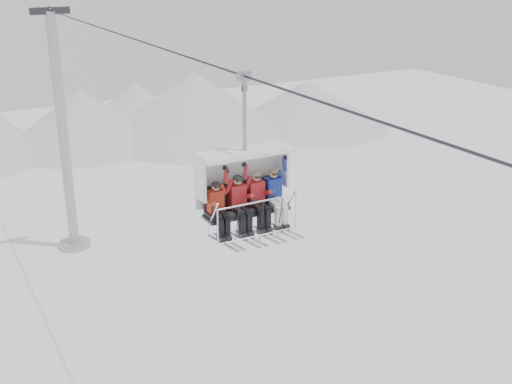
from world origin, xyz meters
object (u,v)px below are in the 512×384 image
skier_far_left (218,208)px  chairlift_carrier (243,179)px  lift_tower_right (65,152)px  skier_center_right (258,198)px  skier_center_left (239,202)px  skier_far_right (275,195)px

skier_far_left → chairlift_carrier: bearing=20.2°
lift_tower_right → skier_far_left: bearing=-92.3°
skier_center_right → lift_tower_right: bearing=90.7°
lift_tower_right → chairlift_carrier: (0.00, -21.29, 4.90)m
skier_center_left → skier_far_right: size_ratio=1.00×
skier_far_left → skier_center_left: 0.60m
chairlift_carrier → skier_far_left: (-0.85, -0.31, -0.50)m
skier_center_right → chairlift_carrier: bearing=132.1°
skier_center_left → lift_tower_right: bearing=89.3°
skier_center_left → skier_center_right: bearing=0.0°
lift_tower_right → skier_center_left: lift_tower_right is taller
skier_center_left → skier_far_right: 1.03m
skier_far_left → lift_tower_right: bearing=87.7°
lift_tower_right → skier_far_left: 22.07m
skier_far_left → skier_far_right: 1.63m
skier_far_right → skier_center_left: bearing=180.0°
skier_center_right → skier_far_right: (0.50, 0.00, 0.00)m
chairlift_carrier → skier_far_left: size_ratio=2.36×
skier_far_left → skier_center_left: size_ratio=1.00×
skier_far_left → skier_far_right: skier_far_right is taller
lift_tower_right → skier_center_right: 22.05m
lift_tower_right → skier_center_right: bearing=-89.3°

